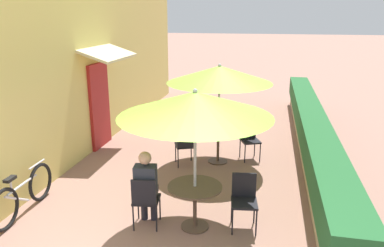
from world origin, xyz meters
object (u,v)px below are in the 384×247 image
(cafe_chair_mid_right, at_px, (185,144))
(coffee_cup_mid, at_px, (220,129))
(patio_table_near, at_px, (195,196))
(cafe_chair_near_right, at_px, (145,198))
(cafe_chair_near_left, at_px, (244,197))
(seated_patron_near_right, at_px, (146,185))
(patio_umbrella_near, at_px, (195,104))
(bicycle_leaning, at_px, (23,194))
(patio_table_mid, at_px, (218,139))
(cafe_chair_mid_left, at_px, (249,137))
(patio_umbrella_mid, at_px, (220,74))

(cafe_chair_mid_right, xyz_separation_m, coffee_cup_mid, (0.70, 0.48, 0.24))
(patio_table_near, relative_size, cafe_chair_near_right, 0.97)
(cafe_chair_near_left, relative_size, seated_patron_near_right, 0.70)
(cafe_chair_near_right, bearing_deg, patio_umbrella_near, 5.73)
(cafe_chair_near_left, bearing_deg, cafe_chair_near_right, 5.73)
(cafe_chair_near_left, xyz_separation_m, bicycle_leaning, (-3.63, -0.36, -0.16))
(seated_patron_near_right, height_order, cafe_chair_mid_right, seated_patron_near_right)
(patio_table_mid, bearing_deg, cafe_chair_mid_right, -151.50)
(cafe_chair_mid_left, bearing_deg, patio_table_mid, 5.73)
(patio_table_near, height_order, bicycle_leaning, bicycle_leaning)
(patio_table_mid, bearing_deg, cafe_chair_near_right, -103.71)
(patio_table_near, bearing_deg, patio_umbrella_near, -90.00)
(patio_umbrella_near, bearing_deg, patio_table_near, 90.00)
(seated_patron_near_right, relative_size, coffee_cup_mid, 13.89)
(seated_patron_near_right, distance_m, coffee_cup_mid, 3.04)
(patio_umbrella_near, bearing_deg, cafe_chair_near_left, 13.41)
(cafe_chair_near_left, relative_size, bicycle_leaning, 0.51)
(coffee_cup_mid, distance_m, bicycle_leaning, 4.22)
(bicycle_leaning, bearing_deg, cafe_chair_near_right, -1.89)
(patio_umbrella_near, relative_size, bicycle_leaning, 1.34)
(patio_table_mid, distance_m, coffee_cup_mid, 0.25)
(patio_table_mid, distance_m, patio_umbrella_mid, 1.47)
(patio_table_near, relative_size, bicycle_leaning, 0.50)
(cafe_chair_mid_right, bearing_deg, cafe_chair_near_left, -79.72)
(cafe_chair_near_left, height_order, seated_patron_near_right, seated_patron_near_right)
(seated_patron_near_right, bearing_deg, coffee_cup_mid, 67.83)
(seated_patron_near_right, bearing_deg, patio_umbrella_mid, 67.80)
(cafe_chair_mid_left, bearing_deg, bicycle_leaning, 20.33)
(coffee_cup_mid, bearing_deg, patio_table_mid, -103.73)
(patio_table_mid, xyz_separation_m, patio_umbrella_mid, (0.00, 0.00, 1.47))
(cafe_chair_near_left, xyz_separation_m, patio_table_mid, (-0.77, 2.59, 0.02))
(cafe_chair_mid_left, distance_m, bicycle_leaning, 4.85)
(seated_patron_near_right, distance_m, patio_table_mid, 2.93)
(patio_umbrella_near, xyz_separation_m, patio_umbrella_mid, (-0.03, 2.77, 0.00))
(seated_patron_near_right, relative_size, patio_umbrella_mid, 0.55)
(patio_umbrella_mid, bearing_deg, cafe_chair_mid_left, 28.50)
(patio_table_mid, relative_size, patio_umbrella_mid, 0.37)
(cafe_chair_near_right, height_order, patio_table_mid, cafe_chair_near_right)
(cafe_chair_near_right, bearing_deg, coffee_cup_mid, 68.60)
(patio_umbrella_near, height_order, bicycle_leaning, patio_umbrella_near)
(patio_umbrella_mid, xyz_separation_m, cafe_chair_mid_left, (0.67, 0.37, -1.49))
(cafe_chair_near_right, xyz_separation_m, coffee_cup_mid, (0.75, 3.05, 0.24))
(cafe_chair_mid_right, height_order, bicycle_leaning, cafe_chair_mid_right)
(patio_table_near, height_order, cafe_chair_mid_right, cafe_chair_mid_right)
(patio_table_mid, bearing_deg, seated_patron_near_right, -104.51)
(cafe_chair_mid_left, bearing_deg, cafe_chair_near_left, 69.15)
(patio_umbrella_mid, bearing_deg, cafe_chair_near_right, -103.71)
(patio_table_mid, height_order, patio_umbrella_mid, patio_umbrella_mid)
(seated_patron_near_right, relative_size, patio_table_mid, 1.48)
(cafe_chair_near_right, height_order, coffee_cup_mid, cafe_chair_near_right)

